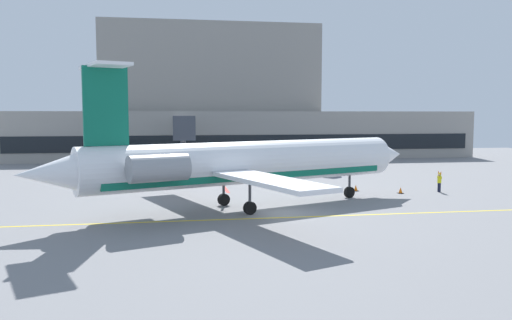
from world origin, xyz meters
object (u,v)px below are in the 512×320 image
at_px(fuel_tank, 104,159).
at_px(marshaller, 439,182).
at_px(pushback_tractor, 241,162).
at_px(baggage_tug, 326,167).
at_px(regional_jet, 244,163).

relative_size(fuel_tank, marshaller, 4.27).
xyz_separation_m(pushback_tractor, fuel_tank, (-16.51, 0.45, 0.58)).
xyz_separation_m(baggage_tug, pushback_tractor, (-8.65, 7.08, 0.04)).
distance_m(pushback_tractor, marshaller, 25.60).
height_order(baggage_tug, pushback_tractor, pushback_tractor).
xyz_separation_m(pushback_tractor, marshaller, (14.90, -20.81, -0.02)).
relative_size(regional_jet, fuel_tank, 3.80).
bearing_deg(fuel_tank, marshaller, -34.08).
distance_m(regional_jet, fuel_tank, 29.63).
bearing_deg(baggage_tug, marshaller, -65.53).
relative_size(pushback_tractor, marshaller, 2.07).
relative_size(regional_jet, marshaller, 16.22).
xyz_separation_m(fuel_tank, marshaller, (31.42, -21.26, -0.60)).
bearing_deg(regional_jet, baggage_tug, 57.73).
bearing_deg(marshaller, fuel_tank, 145.92).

